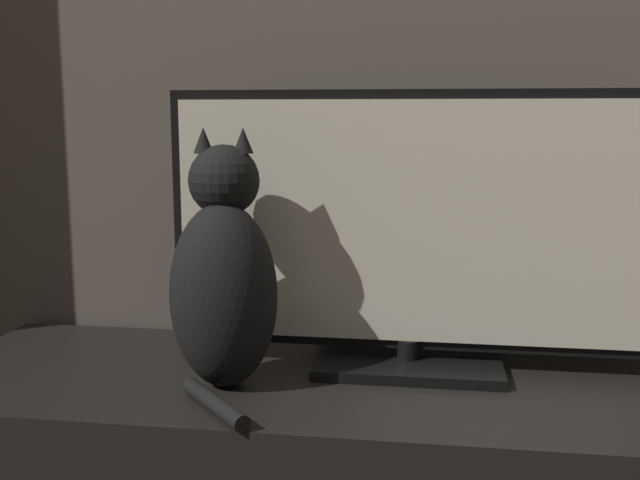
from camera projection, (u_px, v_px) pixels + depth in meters
name	position (u px, v px, depth m)	size (l,w,h in m)	color
tv	(411.00, 235.00, 1.40)	(0.92, 0.21, 0.53)	black
cat	(224.00, 279.00, 1.32)	(0.21, 0.31, 0.46)	black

